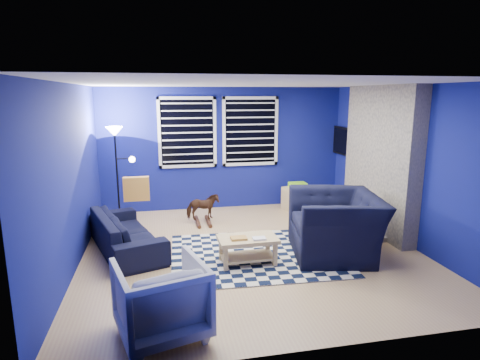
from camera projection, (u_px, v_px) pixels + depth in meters
The scene contains 18 objects.
floor at pixel (251, 251), 6.15m from camera, with size 5.00×5.00×0.00m, color tan.
ceiling at pixel (252, 83), 5.63m from camera, with size 5.00×5.00×0.00m, color white.
wall_back at pixel (224, 149), 8.29m from camera, with size 5.00×5.00×0.00m, color navy.
wall_left at pixel (71, 178), 5.40m from camera, with size 5.00×5.00×0.00m, color navy.
wall_right at pixel (404, 165), 6.38m from camera, with size 5.00×5.00×0.00m, color navy.
fireplace at pixel (379, 163), 6.84m from camera, with size 0.65×2.00×2.50m.
window_left at pixel (187, 133), 8.03m from camera, with size 1.17×0.06×1.42m.
window_right at pixel (250, 131), 8.28m from camera, with size 1.17×0.06×1.42m.
tv at pixel (345, 141), 8.26m from camera, with size 0.07×1.00×0.58m.
rug at pixel (256, 254), 5.98m from camera, with size 2.50×2.00×0.02m, color black.
sofa at pixel (126, 232), 6.13m from camera, with size 0.76×1.94×0.57m, color black.
armchair_big at pixel (335, 225), 5.95m from camera, with size 1.22×1.40×0.91m, color black.
armchair_bent at pixel (161, 299), 3.93m from camera, with size 0.82×0.84×0.77m, color gray.
rocking_horse at pixel (203, 207), 7.39m from camera, with size 0.59×0.27×0.50m, color #482317.
coffee_table at pixel (248, 245), 5.61m from camera, with size 0.83×0.49×0.41m.
cabinet at pixel (297, 197), 8.35m from camera, with size 0.67×0.57×0.56m.
floor_lamp at pixel (116, 145), 7.19m from camera, with size 0.49×0.30×1.78m.
throw_pillow at pixel (136, 189), 6.83m from camera, with size 0.43×0.13×0.41m, color gold.
Camera 1 is at (-1.33, -5.64, 2.34)m, focal length 30.00 mm.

